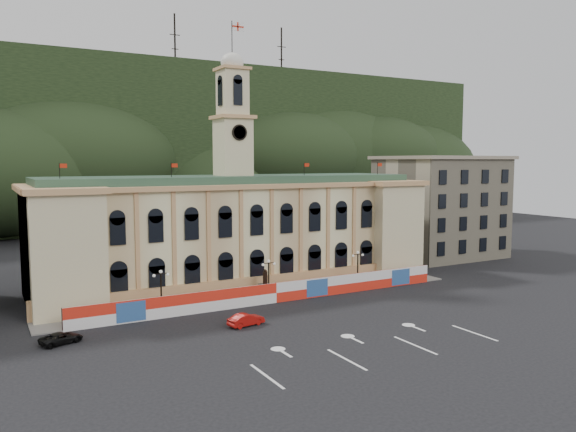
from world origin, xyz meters
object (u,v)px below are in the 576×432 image
lamp_center (269,276)px  black_suv (61,338)px  statue (265,289)px  red_sedan (246,320)px

lamp_center → black_suv: bearing=-167.0°
statue → lamp_center: (0.00, -1.00, 1.89)m
statue → black_suv: bearing=-164.9°
statue → lamp_center: size_ratio=0.72×
statue → red_sedan: size_ratio=0.87×
statue → lamp_center: bearing=-90.0°
lamp_center → black_suv: lamp_center is taller
statue → black_suv: (-25.64, -6.93, -0.62)m
lamp_center → red_sedan: lamp_center is taller
red_sedan → black_suv: bearing=69.3°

